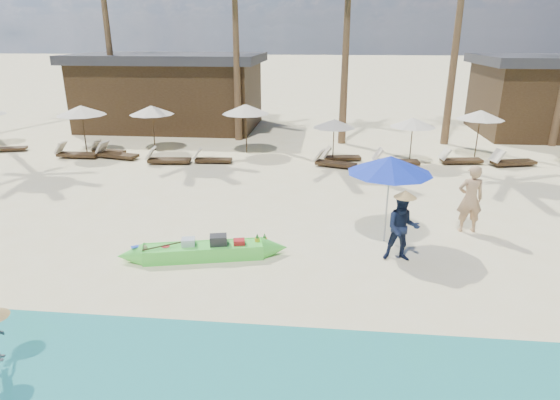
# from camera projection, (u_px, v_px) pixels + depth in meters

# --- Properties ---
(ground) EXTENTS (240.00, 240.00, 0.00)m
(ground) POSITION_uv_depth(u_px,v_px,m) (266.00, 266.00, 11.57)
(ground) COLOR beige
(ground) RESTS_ON ground
(green_canoe) EXTENTS (4.74, 1.37, 0.61)m
(green_canoe) POSITION_uv_depth(u_px,v_px,m) (204.00, 251.00, 11.89)
(green_canoe) COLOR #4FE746
(green_canoe) RESTS_ON ground
(tourist) EXTENTS (0.75, 0.52, 1.98)m
(tourist) POSITION_uv_depth(u_px,v_px,m) (470.00, 199.00, 13.25)
(tourist) COLOR tan
(tourist) RESTS_ON ground
(vendor_green) EXTENTS (0.85, 0.67, 1.73)m
(vendor_green) POSITION_uv_depth(u_px,v_px,m) (402.00, 228.00, 11.58)
(vendor_green) COLOR #141E38
(vendor_green) RESTS_ON ground
(blue_umbrella) EXTENTS (2.24, 2.24, 2.42)m
(blue_umbrella) POSITION_uv_depth(u_px,v_px,m) (390.00, 165.00, 12.21)
(blue_umbrella) COLOR #99999E
(blue_umbrella) RESTS_ON ground
(lounger_2_left) EXTENTS (1.77, 1.00, 0.57)m
(lounger_2_left) POSITION_uv_depth(u_px,v_px,m) (6.00, 148.00, 22.64)
(lounger_2_left) COLOR #362616
(lounger_2_left) RESTS_ON ground
(resort_parasol_3) EXTENTS (2.23, 2.23, 2.29)m
(resort_parasol_3) POSITION_uv_depth(u_px,v_px,m) (81.00, 110.00, 21.55)
(resort_parasol_3) COLOR #362616
(resort_parasol_3) RESTS_ON ground
(lounger_3_left) EXTENTS (1.95, 0.63, 0.66)m
(lounger_3_left) POSITION_uv_depth(u_px,v_px,m) (75.00, 153.00, 21.48)
(lounger_3_left) COLOR #362616
(lounger_3_left) RESTS_ON ground
(lounger_3_right) EXTENTS (1.70, 0.79, 0.56)m
(lounger_3_right) POSITION_uv_depth(u_px,v_px,m) (107.00, 150.00, 22.19)
(lounger_3_right) COLOR #362616
(lounger_3_right) RESTS_ON ground
(resort_parasol_4) EXTENTS (2.11, 2.11, 2.17)m
(resort_parasol_4) POSITION_uv_depth(u_px,v_px,m) (152.00, 110.00, 22.33)
(resort_parasol_4) COLOR #362616
(resort_parasol_4) RESTS_ON ground
(lounger_4_left) EXTENTS (2.06, 1.03, 0.67)m
(lounger_4_left) POSITION_uv_depth(u_px,v_px,m) (115.00, 154.00, 21.39)
(lounger_4_left) COLOR #362616
(lounger_4_left) RESTS_ON ground
(lounger_4_right) EXTENTS (1.97, 0.75, 0.66)m
(lounger_4_right) POSITION_uv_depth(u_px,v_px,m) (166.00, 159.00, 20.51)
(lounger_4_right) COLOR #362616
(lounger_4_right) RESTS_ON ground
(resort_parasol_5) EXTENTS (2.24, 2.24, 2.31)m
(resort_parasol_5) POSITION_uv_depth(u_px,v_px,m) (246.00, 109.00, 21.84)
(resort_parasol_5) COLOR #362616
(resort_parasol_5) RESTS_ON ground
(lounger_5_left) EXTENTS (1.71, 0.61, 0.57)m
(lounger_5_left) POSITION_uv_depth(u_px,v_px,m) (211.00, 159.00, 20.65)
(lounger_5_left) COLOR #362616
(lounger_5_left) RESTS_ON ground
(resort_parasol_6) EXTENTS (1.86, 1.86, 1.91)m
(resort_parasol_6) POSITION_uv_depth(u_px,v_px,m) (334.00, 123.00, 20.31)
(resort_parasol_6) COLOR #362616
(resort_parasol_6) RESTS_ON ground
(lounger_6_left) EXTENTS (1.91, 1.09, 0.62)m
(lounger_6_left) POSITION_uv_depth(u_px,v_px,m) (333.00, 162.00, 20.04)
(lounger_6_left) COLOR #362616
(lounger_6_left) RESTS_ON ground
(lounger_6_right) EXTENTS (1.77, 0.78, 0.58)m
(lounger_6_right) POSITION_uv_depth(u_px,v_px,m) (340.00, 157.00, 21.01)
(lounger_6_right) COLOR #362616
(lounger_6_right) RESTS_ON ground
(resort_parasol_7) EXTENTS (1.96, 1.96, 2.02)m
(resort_parasol_7) POSITION_uv_depth(u_px,v_px,m) (413.00, 122.00, 20.01)
(resort_parasol_7) COLOR #362616
(resort_parasol_7) RESTS_ON ground
(lounger_7_left) EXTENTS (2.03, 0.73, 0.68)m
(lounger_7_left) POSITION_uv_depth(u_px,v_px,m) (393.00, 161.00, 20.20)
(lounger_7_left) COLOR #362616
(lounger_7_left) RESTS_ON ground
(lounger_7_right) EXTENTS (1.92, 0.84, 0.63)m
(lounger_7_right) POSITION_uv_depth(u_px,v_px,m) (459.00, 159.00, 20.50)
(lounger_7_right) COLOR #362616
(lounger_7_right) RESTS_ON ground
(resort_parasol_8) EXTENTS (2.11, 2.11, 2.17)m
(resort_parasol_8) POSITION_uv_depth(u_px,v_px,m) (481.00, 115.00, 21.06)
(resort_parasol_8) COLOR #362616
(resort_parasol_8) RESTS_ON ground
(lounger_8_left) EXTENTS (2.06, 1.09, 0.67)m
(lounger_8_left) POSITION_uv_depth(u_px,v_px,m) (511.00, 161.00, 20.15)
(lounger_8_left) COLOR #362616
(lounger_8_left) RESTS_ON ground
(pavilion_west) EXTENTS (10.80, 6.60, 4.30)m
(pavilion_west) POSITION_uv_depth(u_px,v_px,m) (171.00, 90.00, 27.99)
(pavilion_west) COLOR #362616
(pavilion_west) RESTS_ON ground
(pavilion_east) EXTENTS (8.80, 6.60, 4.30)m
(pavilion_east) POSITION_uv_depth(u_px,v_px,m) (557.00, 95.00, 25.88)
(pavilion_east) COLOR #362616
(pavilion_east) RESTS_ON ground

